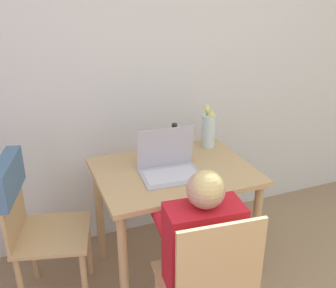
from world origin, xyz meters
TOP-DOWN VIEW (x-y plane):
  - wall_back at (0.00, 2.23)m, footprint 6.40×0.05m
  - dining_table at (-0.16, 1.66)m, footprint 0.91×0.68m
  - chair_spare at (-0.99, 1.74)m, footprint 0.52×0.49m
  - person_seated at (-0.26, 1.11)m, footprint 0.39×0.45m
  - laptop at (-0.20, 1.63)m, footprint 0.35×0.27m
  - flower_vase at (0.18, 1.90)m, footprint 0.09×0.09m
  - water_bottle at (-0.09, 1.83)m, footprint 0.06×0.06m

SIDE VIEW (x-z plane):
  - chair_spare at x=-0.99m, z-range 0.16..1.06m
  - dining_table at x=-0.16m, z-range 0.25..0.98m
  - person_seated at x=-0.26m, z-range 0.13..1.16m
  - laptop at x=-0.20m, z-range 0.66..0.92m
  - water_bottle at x=-0.09m, z-range 0.73..0.95m
  - flower_vase at x=0.18m, z-range 0.71..0.99m
  - wall_back at x=0.00m, z-range 0.00..2.50m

